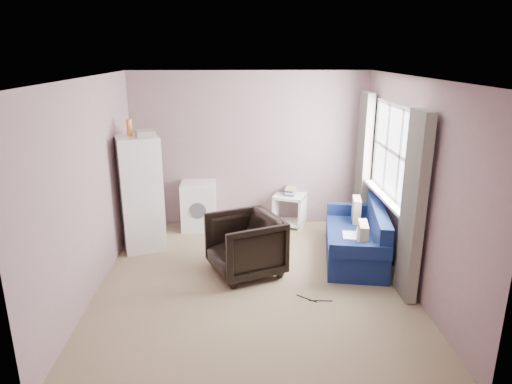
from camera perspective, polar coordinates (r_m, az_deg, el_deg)
room at (r=5.37m, az=-0.10°, el=0.71°), size 3.84×4.24×2.54m
armchair at (r=5.90m, az=-1.38°, el=-6.28°), size 1.04×1.07×0.86m
fridge at (r=6.74m, az=-14.22°, el=-0.05°), size 0.73×0.73×1.88m
washing_machine at (r=7.45m, az=-7.15°, el=-1.54°), size 0.56×0.57×0.77m
side_table at (r=7.57m, az=4.24°, el=-1.92°), size 0.62×0.62×0.66m
sofa at (r=6.53m, az=12.70°, el=-5.82°), size 1.02×1.78×0.75m
window_dressing at (r=6.38m, az=15.75°, el=1.34°), size 0.17×2.62×2.18m
floor_cables at (r=5.51m, az=7.21°, el=-13.19°), size 0.40×0.18×0.01m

